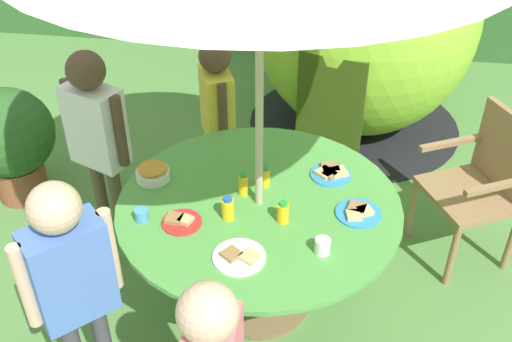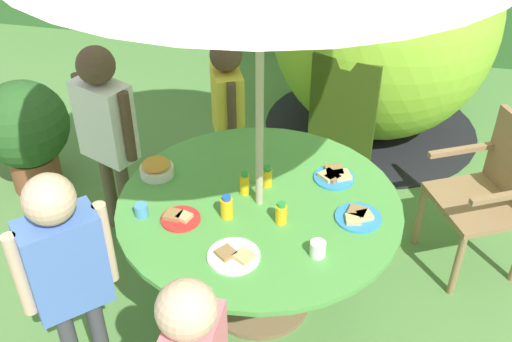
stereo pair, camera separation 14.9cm
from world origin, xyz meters
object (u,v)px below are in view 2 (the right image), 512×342
object	(u,v)px
plate_center_front	(358,217)
snack_bowl	(157,168)
wooden_chair	(493,189)
cup_far	(141,210)
plate_front_edge	(234,256)
plate_near_right	(334,176)
juice_bottle_far_right	(244,184)
cup_near	(318,249)
child_in_white_shirt	(105,121)
juice_bottle_mid_left	(227,207)
juice_bottle_near_left	(281,213)
juice_bottle_center_back	(267,177)
dome_tent	(383,20)
child_in_yellow_shirt	(227,103)
garden_table	(259,228)
potted_plant	(26,130)
plate_far_left	(180,218)
child_in_blue_shirt	(65,263)

from	to	relation	value
plate_center_front	snack_bowl	bearing A→B (deg)	172.68
wooden_chair	cup_far	distance (m)	1.90
plate_front_edge	plate_near_right	xyz separation A→B (m)	(0.36, 0.67, 0.00)
juice_bottle_far_right	cup_near	xyz separation A→B (m)	(0.41, -0.36, -0.02)
child_in_white_shirt	juice_bottle_mid_left	size ratio (longest dim) A/B	10.21
juice_bottle_near_left	cup_near	bearing A→B (deg)	-43.26
cup_far	juice_bottle_center_back	bearing A→B (deg)	33.58
dome_tent	child_in_yellow_shirt	size ratio (longest dim) A/B	1.80
dome_tent	child_in_white_shirt	world-z (taller)	dome_tent
juice_bottle_mid_left	juice_bottle_near_left	bearing A→B (deg)	3.12
garden_table	wooden_chair	xyz separation A→B (m)	(1.18, 0.60, -0.02)
plate_near_right	potted_plant	bearing A→B (deg)	167.80
dome_tent	child_in_yellow_shirt	xyz separation A→B (m)	(-0.86, -1.10, -0.17)
plate_center_front	juice_bottle_near_left	world-z (taller)	juice_bottle_near_left
cup_far	wooden_chair	bearing A→B (deg)	25.49
garden_table	cup_near	size ratio (longest dim) A/B	19.09
potted_plant	plate_far_left	distance (m)	1.67
child_in_yellow_shirt	snack_bowl	size ratio (longest dim) A/B	6.52
garden_table	juice_bottle_far_right	size ratio (longest dim) A/B	11.01
garden_table	cup_far	world-z (taller)	cup_far
juice_bottle_near_left	juice_bottle_mid_left	bearing A→B (deg)	-176.88
snack_bowl	juice_bottle_far_right	size ratio (longest dim) A/B	1.38
child_in_blue_shirt	plate_near_right	size ratio (longest dim) A/B	5.83
garden_table	dome_tent	size ratio (longest dim) A/B	0.68
snack_bowl	cup_far	world-z (taller)	snack_bowl
garden_table	child_in_white_shirt	distance (m)	1.08
wooden_chair	cup_near	xyz separation A→B (m)	(-0.86, -0.90, 0.22)
wooden_chair	child_in_white_shirt	size ratio (longest dim) A/B	0.73
garden_table	child_in_yellow_shirt	distance (m)	0.97
cup_near	plate_near_right	bearing A→B (deg)	88.97
child_in_yellow_shirt	child_in_white_shirt	size ratio (longest dim) A/B	0.92
garden_table	potted_plant	world-z (taller)	potted_plant
plate_center_front	cup_far	distance (m)	1.01
plate_near_right	juice_bottle_far_right	world-z (taller)	juice_bottle_far_right
wooden_chair	plate_center_front	bearing A→B (deg)	-75.52
snack_bowl	juice_bottle_center_back	bearing A→B (deg)	2.99
child_in_blue_shirt	juice_bottle_far_right	xyz separation A→B (m)	(0.59, 0.71, -0.02)
garden_table	plate_near_right	bearing A→B (deg)	39.33
child_in_blue_shirt	child_in_white_shirt	bearing A→B (deg)	61.29
child_in_white_shirt	snack_bowl	xyz separation A→B (m)	(0.41, -0.30, -0.05)
plate_center_front	cup_far	xyz separation A→B (m)	(-1.00, -0.19, 0.02)
plate_front_edge	child_in_blue_shirt	bearing A→B (deg)	-158.46
potted_plant	juice_bottle_mid_left	xyz separation A→B (m)	(1.58, -0.85, 0.30)
wooden_chair	plate_front_edge	xyz separation A→B (m)	(-1.21, -1.00, 0.19)
garden_table	juice_bottle_far_right	distance (m)	0.24
juice_bottle_center_back	snack_bowl	bearing A→B (deg)	-177.01
plate_far_left	plate_near_right	xyz separation A→B (m)	(0.67, 0.48, 0.00)
juice_bottle_near_left	plate_far_left	bearing A→B (deg)	-169.94
plate_near_right	dome_tent	bearing A→B (deg)	84.95
potted_plant	plate_far_left	bearing A→B (deg)	-33.84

